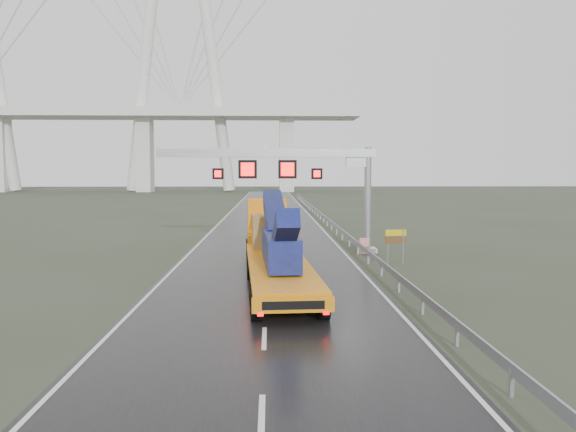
{
  "coord_description": "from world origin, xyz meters",
  "views": [
    {
      "loc": [
        0.19,
        -20.18,
        5.49
      ],
      "look_at": [
        1.15,
        9.23,
        3.2
      ],
      "focal_mm": 35.0,
      "sensor_mm": 36.0,
      "label": 1
    }
  ],
  "objects_px": {
    "sign_gantry": "(298,171)",
    "exit_sign_pair": "(396,240)",
    "heavy_haul_truck": "(273,241)",
    "striped_barrier": "(364,246)"
  },
  "relations": [
    {
      "from": "heavy_haul_truck",
      "to": "exit_sign_pair",
      "type": "xyz_separation_m",
      "value": [
        7.25,
        2.15,
        -0.23
      ]
    },
    {
      "from": "sign_gantry",
      "to": "exit_sign_pair",
      "type": "distance_m",
      "value": 8.8
    },
    {
      "from": "heavy_haul_truck",
      "to": "striped_barrier",
      "type": "distance_m",
      "value": 9.31
    },
    {
      "from": "sign_gantry",
      "to": "striped_barrier",
      "type": "height_order",
      "value": "sign_gantry"
    },
    {
      "from": "exit_sign_pair",
      "to": "sign_gantry",
      "type": "bearing_deg",
      "value": 130.39
    },
    {
      "from": "sign_gantry",
      "to": "exit_sign_pair",
      "type": "bearing_deg",
      "value": -44.88
    },
    {
      "from": "striped_barrier",
      "to": "sign_gantry",
      "type": "bearing_deg",
      "value": 164.44
    },
    {
      "from": "exit_sign_pair",
      "to": "striped_barrier",
      "type": "distance_m",
      "value": 4.93
    },
    {
      "from": "exit_sign_pair",
      "to": "heavy_haul_truck",
      "type": "bearing_deg",
      "value": -168.21
    },
    {
      "from": "heavy_haul_truck",
      "to": "striped_barrier",
      "type": "height_order",
      "value": "heavy_haul_truck"
    }
  ]
}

